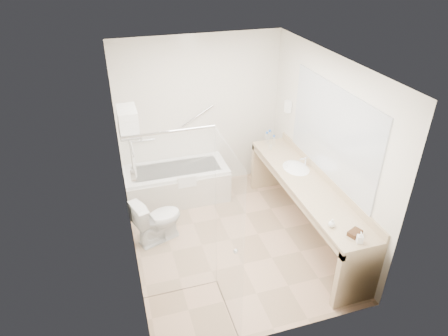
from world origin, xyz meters
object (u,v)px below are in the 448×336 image
object	(u,v)px
vanity_counter	(306,196)
water_bottle_left	(269,137)
bathtub	(177,183)
toilet	(158,219)
amenity_basket	(355,233)

from	to	relation	value
vanity_counter	water_bottle_left	size ratio (longest dim) A/B	12.24
bathtub	toilet	xyz separation A→B (m)	(-0.45, -0.92, 0.06)
bathtub	vanity_counter	distance (m)	2.09
vanity_counter	water_bottle_left	world-z (taller)	water_bottle_left
water_bottle_left	toilet	bearing A→B (deg)	-158.06
toilet	vanity_counter	bearing A→B (deg)	-122.27
vanity_counter	toilet	distance (m)	2.05
bathtub	water_bottle_left	size ratio (longest dim) A/B	7.25
water_bottle_left	amenity_basket	bearing A→B (deg)	-89.39
amenity_basket	water_bottle_left	bearing A→B (deg)	90.61
toilet	amenity_basket	size ratio (longest dim) A/B	4.35
vanity_counter	amenity_basket	bearing A→B (deg)	-90.06
bathtub	toilet	world-z (taller)	toilet
toilet	water_bottle_left	size ratio (longest dim) A/B	3.11
vanity_counter	amenity_basket	xyz separation A→B (m)	(-0.00, -1.12, 0.24)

